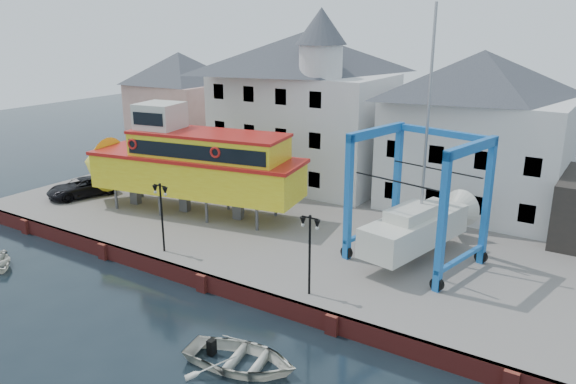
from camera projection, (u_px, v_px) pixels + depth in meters
The scene contains 12 objects.
ground at pixel (203, 291), 30.54m from camera, with size 140.00×140.00×0.00m, color black.
hardstanding at pixel (307, 223), 39.23m from camera, with size 44.00×22.00×1.00m, color slate.
quay_wall at pixel (204, 282), 30.48m from camera, with size 44.00×0.47×1.00m.
building_pink at pixel (181, 109), 52.50m from camera, with size 8.00×7.00×10.30m.
building_white_main at pixel (303, 107), 45.67m from camera, with size 14.00×8.30×14.00m.
building_white_right at pixel (477, 132), 39.19m from camera, with size 12.00×8.00×11.20m.
lamp_post_left at pixel (161, 200), 32.34m from camera, with size 1.12×0.32×4.20m.
lamp_post_right at pixel (310, 235), 27.17m from camera, with size 1.12×0.32×4.20m.
tour_boat at pixel (183, 162), 39.19m from camera, with size 18.01×7.20×7.64m.
travel_lift at pixel (423, 218), 31.88m from camera, with size 7.42×9.56×14.01m.
van at pixel (82, 187), 43.38m from camera, with size 2.37×5.15×1.43m, color black.
motorboat_b at pixel (241, 367), 23.90m from camera, with size 3.58×5.01×1.04m, color silver.
Camera 1 is at (18.84, -20.68, 14.17)m, focal length 35.00 mm.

